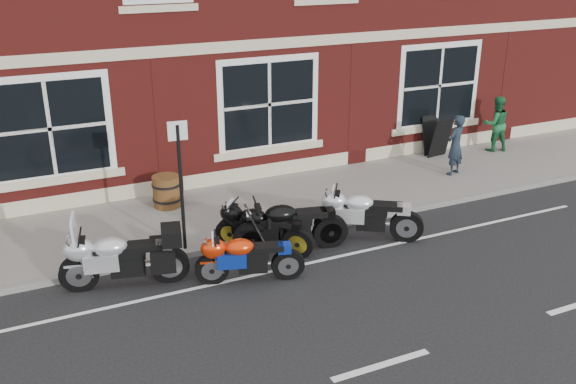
% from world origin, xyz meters
% --- Properties ---
extents(ground, '(80.00, 80.00, 0.00)m').
position_xyz_m(ground, '(0.00, 0.00, 0.00)').
color(ground, black).
rests_on(ground, ground).
extents(sidewalk, '(30.00, 3.00, 0.12)m').
position_xyz_m(sidewalk, '(0.00, 3.00, 0.06)').
color(sidewalk, slate).
rests_on(sidewalk, ground).
extents(kerb, '(30.00, 0.16, 0.12)m').
position_xyz_m(kerb, '(0.00, 1.42, 0.06)').
color(kerb, slate).
rests_on(kerb, ground).
extents(moto_touring_silver, '(2.19, 0.71, 1.46)m').
position_xyz_m(moto_touring_silver, '(-2.90, 0.82, 0.59)').
color(moto_touring_silver, black).
rests_on(moto_touring_silver, ground).
extents(moto_sport_red, '(1.89, 0.69, 0.87)m').
position_xyz_m(moto_sport_red, '(-0.84, 0.06, 0.50)').
color(moto_sport_red, black).
rests_on(moto_sport_red, ground).
extents(moto_sport_black, '(1.54, 1.47, 0.90)m').
position_xyz_m(moto_sport_black, '(-0.15, 1.03, 0.52)').
color(moto_sport_black, black).
rests_on(moto_sport_black, ground).
extents(moto_sport_silver, '(1.90, 1.32, 0.98)m').
position_xyz_m(moto_sport_silver, '(1.96, 0.68, 0.57)').
color(moto_sport_silver, black).
rests_on(moto_sport_silver, ground).
extents(moto_naked_black, '(2.24, 0.61, 1.02)m').
position_xyz_m(moto_naked_black, '(0.31, 0.83, 0.58)').
color(moto_naked_black, black).
rests_on(moto_naked_black, ground).
extents(pedestrian_left, '(0.65, 0.54, 1.53)m').
position_xyz_m(pedestrian_left, '(5.79, 2.76, 0.88)').
color(pedestrian_left, '#19232E').
rests_on(pedestrian_left, sidewalk).
extents(pedestrian_right, '(0.87, 0.75, 1.54)m').
position_xyz_m(pedestrian_right, '(8.04, 3.85, 0.89)').
color(pedestrian_right, '#1B5F33').
rests_on(pedestrian_right, sidewalk).
extents(a_board_sign, '(0.70, 0.51, 1.08)m').
position_xyz_m(a_board_sign, '(6.29, 4.17, 0.66)').
color(a_board_sign, black).
rests_on(a_board_sign, sidewalk).
extents(barrel_planter, '(0.64, 0.64, 0.71)m').
position_xyz_m(barrel_planter, '(-1.31, 3.74, 0.47)').
color(barrel_planter, '#4A3813').
rests_on(barrel_planter, sidewalk).
extents(parking_sign, '(0.36, 0.07, 2.53)m').
position_xyz_m(parking_sign, '(-1.55, 1.55, 1.58)').
color(parking_sign, black).
rests_on(parking_sign, sidewalk).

